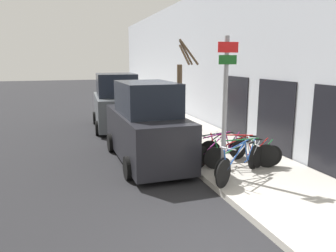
{
  "coord_description": "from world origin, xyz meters",
  "views": [
    {
      "loc": [
        -2.38,
        -4.39,
        3.17
      ],
      "look_at": [
        0.49,
        4.68,
        1.25
      ],
      "focal_mm": 35.0,
      "sensor_mm": 36.0,
      "label": 1
    }
  ],
  "objects_px": {
    "bicycle_3": "(238,152)",
    "pedestrian_far": "(169,103)",
    "bicycle_0": "(240,163)",
    "bicycle_5": "(216,148)",
    "bicycle_2": "(243,155)",
    "signpost": "(225,104)",
    "parked_car_1": "(116,104)",
    "bicycle_1": "(242,161)",
    "bicycle_4": "(220,151)",
    "parked_car_0": "(146,126)",
    "pedestrian_near": "(175,106)",
    "street_tree": "(180,98)"
  },
  "relations": [
    {
      "from": "bicycle_5",
      "to": "bicycle_4",
      "type": "bearing_deg",
      "value": 169.93
    },
    {
      "from": "parked_car_1",
      "to": "bicycle_1",
      "type": "bearing_deg",
      "value": -71.77
    },
    {
      "from": "bicycle_5",
      "to": "pedestrian_near",
      "type": "xyz_separation_m",
      "value": [
        0.38,
        5.01,
        0.65
      ]
    },
    {
      "from": "bicycle_0",
      "to": "pedestrian_near",
      "type": "height_order",
      "value": "pedestrian_near"
    },
    {
      "from": "parked_car_0",
      "to": "parked_car_1",
      "type": "bearing_deg",
      "value": 89.53
    },
    {
      "from": "bicycle_3",
      "to": "parked_car_1",
      "type": "relative_size",
      "value": 0.45
    },
    {
      "from": "bicycle_0",
      "to": "bicycle_3",
      "type": "relative_size",
      "value": 1.05
    },
    {
      "from": "pedestrian_near",
      "to": "street_tree",
      "type": "bearing_deg",
      "value": 95.04
    },
    {
      "from": "street_tree",
      "to": "bicycle_0",
      "type": "bearing_deg",
      "value": -85.52
    },
    {
      "from": "bicycle_0",
      "to": "bicycle_5",
      "type": "relative_size",
      "value": 0.92
    },
    {
      "from": "parked_car_0",
      "to": "pedestrian_near",
      "type": "distance_m",
      "value": 4.62
    },
    {
      "from": "bicycle_3",
      "to": "bicycle_4",
      "type": "bearing_deg",
      "value": 92.36
    },
    {
      "from": "bicycle_2",
      "to": "signpost",
      "type": "bearing_deg",
      "value": 127.85
    },
    {
      "from": "bicycle_0",
      "to": "bicycle_5",
      "type": "xyz_separation_m",
      "value": [
        0.05,
        1.56,
        -0.03
      ]
    },
    {
      "from": "bicycle_3",
      "to": "pedestrian_far",
      "type": "bearing_deg",
      "value": 32.27
    },
    {
      "from": "bicycle_1",
      "to": "bicycle_5",
      "type": "xyz_separation_m",
      "value": [
        -0.14,
        1.33,
        0.01
      ]
    },
    {
      "from": "pedestrian_far",
      "to": "signpost",
      "type": "bearing_deg",
      "value": 88.86
    },
    {
      "from": "bicycle_2",
      "to": "pedestrian_near",
      "type": "height_order",
      "value": "pedestrian_near"
    },
    {
      "from": "signpost",
      "to": "bicycle_5",
      "type": "bearing_deg",
      "value": 72.23
    },
    {
      "from": "bicycle_1",
      "to": "signpost",
      "type": "bearing_deg",
      "value": 67.89
    },
    {
      "from": "bicycle_1",
      "to": "parked_car_0",
      "type": "bearing_deg",
      "value": 17.95
    },
    {
      "from": "bicycle_2",
      "to": "pedestrian_far",
      "type": "distance_m",
      "value": 7.16
    },
    {
      "from": "bicycle_2",
      "to": "street_tree",
      "type": "bearing_deg",
      "value": 24.43
    },
    {
      "from": "bicycle_4",
      "to": "parked_car_0",
      "type": "xyz_separation_m",
      "value": [
        -1.9,
        1.35,
        0.59
      ]
    },
    {
      "from": "bicycle_5",
      "to": "bicycle_2",
      "type": "bearing_deg",
      "value": -156.62
    },
    {
      "from": "signpost",
      "to": "pedestrian_far",
      "type": "xyz_separation_m",
      "value": [
        0.96,
        7.61,
        -0.93
      ]
    },
    {
      "from": "bicycle_1",
      "to": "street_tree",
      "type": "bearing_deg",
      "value": -15.83
    },
    {
      "from": "parked_car_1",
      "to": "pedestrian_far",
      "type": "relative_size",
      "value": 2.51
    },
    {
      "from": "bicycle_0",
      "to": "bicycle_3",
      "type": "bearing_deg",
      "value": -60.54
    },
    {
      "from": "bicycle_4",
      "to": "parked_car_0",
      "type": "bearing_deg",
      "value": 37.21
    },
    {
      "from": "bicycle_0",
      "to": "bicycle_4",
      "type": "height_order",
      "value": "bicycle_0"
    },
    {
      "from": "bicycle_0",
      "to": "bicycle_2",
      "type": "xyz_separation_m",
      "value": [
        0.51,
        0.69,
        -0.03
      ]
    },
    {
      "from": "bicycle_4",
      "to": "parked_car_1",
      "type": "distance_m",
      "value": 7.12
    },
    {
      "from": "bicycle_4",
      "to": "street_tree",
      "type": "height_order",
      "value": "street_tree"
    },
    {
      "from": "parked_car_0",
      "to": "pedestrian_far",
      "type": "distance_m",
      "value": 5.81
    },
    {
      "from": "signpost",
      "to": "bicycle_2",
      "type": "xyz_separation_m",
      "value": [
        0.89,
        0.47,
        -1.55
      ]
    },
    {
      "from": "bicycle_2",
      "to": "bicycle_5",
      "type": "xyz_separation_m",
      "value": [
        -0.46,
        0.87,
        -0.0
      ]
    },
    {
      "from": "signpost",
      "to": "parked_car_1",
      "type": "xyz_separation_m",
      "value": [
        -1.58,
        7.8,
        -0.92
      ]
    },
    {
      "from": "bicycle_5",
      "to": "bicycle_0",
      "type": "bearing_deg",
      "value": 173.81
    },
    {
      "from": "signpost",
      "to": "bicycle_1",
      "type": "height_order",
      "value": "signpost"
    },
    {
      "from": "bicycle_3",
      "to": "street_tree",
      "type": "xyz_separation_m",
      "value": [
        -0.77,
        2.85,
        1.29
      ]
    },
    {
      "from": "bicycle_1",
      "to": "pedestrian_far",
      "type": "height_order",
      "value": "pedestrian_far"
    },
    {
      "from": "bicycle_1",
      "to": "parked_car_0",
      "type": "height_order",
      "value": "parked_car_0"
    },
    {
      "from": "pedestrian_near",
      "to": "pedestrian_far",
      "type": "xyz_separation_m",
      "value": [
        0.15,
        1.26,
        -0.04
      ]
    },
    {
      "from": "parked_car_0",
      "to": "pedestrian_near",
      "type": "height_order",
      "value": "parked_car_0"
    },
    {
      "from": "bicycle_3",
      "to": "parked_car_0",
      "type": "xyz_separation_m",
      "value": [
        -2.35,
        1.62,
        0.59
      ]
    },
    {
      "from": "bicycle_5",
      "to": "pedestrian_near",
      "type": "relative_size",
      "value": 1.25
    },
    {
      "from": "signpost",
      "to": "pedestrian_near",
      "type": "relative_size",
      "value": 2.03
    },
    {
      "from": "bicycle_1",
      "to": "bicycle_5",
      "type": "height_order",
      "value": "bicycle_5"
    },
    {
      "from": "bicycle_5",
      "to": "pedestrian_near",
      "type": "distance_m",
      "value": 5.06
    }
  ]
}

